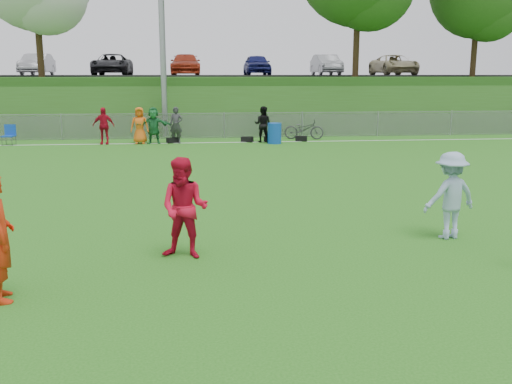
{
  "coord_description": "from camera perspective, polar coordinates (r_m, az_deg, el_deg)",
  "views": [
    {
      "loc": [
        -1.58,
        -8.91,
        3.21
      ],
      "look_at": [
        -0.54,
        0.5,
        1.24
      ],
      "focal_mm": 40.0,
      "sensor_mm": 36.0,
      "label": 1
    }
  ],
  "objects": [
    {
      "name": "ground",
      "position": [
        9.6,
        3.55,
        -7.79
      ],
      "size": [
        120.0,
        120.0,
        0.0
      ],
      "primitive_type": "plane",
      "color": "#1C5C13",
      "rests_on": "ground"
    },
    {
      "name": "gear_bags",
      "position": [
        27.31,
        -0.79,
        5.29
      ],
      "size": [
        6.76,
        0.53,
        0.26
      ],
      "color": "black",
      "rests_on": "ground"
    },
    {
      "name": "sideline_far",
      "position": [
        27.15,
        -2.94,
        4.97
      ],
      "size": [
        60.0,
        0.1,
        0.01
      ],
      "primitive_type": "cube",
      "color": "white",
      "rests_on": "ground"
    },
    {
      "name": "berm",
      "position": [
        39.98,
        -4.09,
        9.29
      ],
      "size": [
        120.0,
        18.0,
        3.0
      ],
      "primitive_type": "cube",
      "color": "#254D15",
      "rests_on": "ground"
    },
    {
      "name": "recycling_bin",
      "position": [
        26.68,
        1.86,
        5.89
      ],
      "size": [
        0.74,
        0.74,
        0.96
      ],
      "primitive_type": "cylinder",
      "rotation": [
        0.0,
        0.0,
        0.17
      ],
      "color": "#0F44A7",
      "rests_on": "ground"
    },
    {
      "name": "player_red_center",
      "position": [
        10.05,
        -7.15,
        -1.62
      ],
      "size": [
        1.04,
        0.91,
        1.8
      ],
      "primitive_type": "imported",
      "rotation": [
        0.0,
        0.0,
        -0.3
      ],
      "color": "red",
      "rests_on": "ground"
    },
    {
      "name": "bicycle",
      "position": [
        28.57,
        4.83,
        6.3
      ],
      "size": [
        2.04,
        1.09,
        1.02
      ],
      "primitive_type": "imported",
      "rotation": [
        0.0,
        0.0,
        1.34
      ],
      "color": "#303033",
      "rests_on": "ground"
    },
    {
      "name": "car_row",
      "position": [
        40.92,
        -5.87,
        12.56
      ],
      "size": [
        32.04,
        5.18,
        1.44
      ],
      "color": "silver",
      "rests_on": "parking_lot"
    },
    {
      "name": "spectator_row",
      "position": [
        27.04,
        -8.67,
        6.62
      ],
      "size": [
        8.41,
        0.91,
        1.69
      ],
      "color": "#AD0C1F",
      "rests_on": "ground"
    },
    {
      "name": "parking_lot",
      "position": [
        41.94,
        -4.23,
        11.52
      ],
      "size": [
        120.0,
        12.0,
        0.1
      ],
      "primitive_type": "cube",
      "color": "black",
      "rests_on": "berm"
    },
    {
      "name": "light_pole",
      "position": [
        29.95,
        -9.47,
        18.32
      ],
      "size": [
        1.2,
        0.4,
        12.15
      ],
      "color": "gray",
      "rests_on": "ground"
    },
    {
      "name": "camp_chair",
      "position": [
        28.44,
        -23.47,
        4.87
      ],
      "size": [
        0.56,
        0.57,
        0.93
      ],
      "rotation": [
        0.0,
        0.0,
        -0.09
      ],
      "color": "#0F3EA9",
      "rests_on": "ground"
    },
    {
      "name": "player_blue",
      "position": [
        11.81,
        18.85,
        -0.33
      ],
      "size": [
        1.23,
        0.87,
        1.72
      ],
      "primitive_type": "imported",
      "rotation": [
        0.0,
        0.0,
        3.36
      ],
      "color": "#8DA7C4",
      "rests_on": "ground"
    },
    {
      "name": "fence",
      "position": [
        29.07,
        -3.19,
        6.69
      ],
      "size": [
        58.0,
        0.06,
        1.3
      ],
      "color": "gray",
      "rests_on": "ground"
    }
  ]
}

